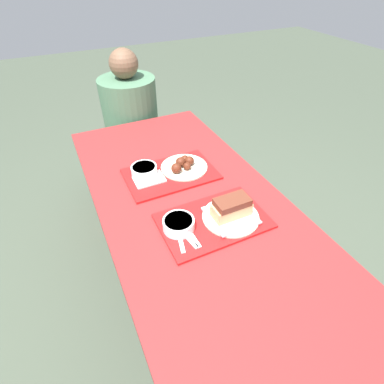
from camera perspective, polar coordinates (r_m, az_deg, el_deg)
ground_plane at (r=1.93m, az=0.05°, el=-19.25°), size 12.00×12.00×0.00m
picnic_table at (r=1.40m, az=0.07°, el=-4.90°), size 0.80×1.75×0.77m
picnic_bench_far at (r=2.41m, az=-11.31°, el=6.83°), size 0.76×0.28×0.46m
tray_near at (r=1.24m, az=4.11°, el=-5.49°), size 0.44×0.28×0.01m
tray_far at (r=1.49m, az=-4.07°, el=3.43°), size 0.44×0.28×0.01m
bowl_coleslaw_near at (r=1.18m, az=-2.57°, el=-6.06°), size 0.13×0.13×0.05m
brisket_sandwich_plate at (r=1.23m, az=7.47°, el=-3.62°), size 0.24×0.24×0.10m
plastic_fork_near at (r=1.18m, az=-1.43°, el=-8.04°), size 0.04×0.17×0.00m
plastic_knife_near at (r=1.18m, az=-0.45°, el=-7.70°), size 0.02×0.17×0.00m
plastic_spoon_near at (r=1.17m, az=-2.42°, el=-8.37°), size 0.05×0.17×0.00m
bowl_coleslaw_far at (r=1.48m, az=-9.11°, el=4.19°), size 0.13×0.13×0.05m
wings_plate_far at (r=1.51m, az=-1.64°, el=5.13°), size 0.24×0.24×0.06m
napkin_far at (r=1.45m, az=-8.14°, el=2.42°), size 0.14×0.10×0.01m
person_seated_across at (r=2.24m, az=-11.69°, el=14.85°), size 0.39×0.39×0.70m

